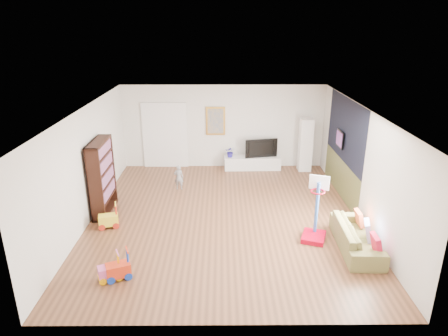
{
  "coord_description": "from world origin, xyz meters",
  "views": [
    {
      "loc": [
        -0.06,
        -8.85,
        4.54
      ],
      "look_at": [
        0.0,
        0.4,
        1.15
      ],
      "focal_mm": 32.0,
      "sensor_mm": 36.0,
      "label": 1
    }
  ],
  "objects_px": {
    "bookshelf": "(102,177)",
    "sofa": "(357,237)",
    "media_console": "(252,163)",
    "basketball_hoop": "(316,210)"
  },
  "relations": [
    {
      "from": "media_console",
      "to": "basketball_hoop",
      "type": "relative_size",
      "value": 1.26
    },
    {
      "from": "sofa",
      "to": "basketball_hoop",
      "type": "height_order",
      "value": "basketball_hoop"
    },
    {
      "from": "sofa",
      "to": "basketball_hoop",
      "type": "xyz_separation_m",
      "value": [
        -0.82,
        0.37,
        0.45
      ]
    },
    {
      "from": "media_console",
      "to": "sofa",
      "type": "relative_size",
      "value": 0.97
    },
    {
      "from": "bookshelf",
      "to": "sofa",
      "type": "bearing_deg",
      "value": -18.04
    },
    {
      "from": "bookshelf",
      "to": "sofa",
      "type": "height_order",
      "value": "bookshelf"
    },
    {
      "from": "media_console",
      "to": "basketball_hoop",
      "type": "bearing_deg",
      "value": -78.39
    },
    {
      "from": "bookshelf",
      "to": "sofa",
      "type": "xyz_separation_m",
      "value": [
        5.82,
        -1.82,
        -0.65
      ]
    },
    {
      "from": "sofa",
      "to": "basketball_hoop",
      "type": "distance_m",
      "value": 1.0
    },
    {
      "from": "media_console",
      "to": "bookshelf",
      "type": "height_order",
      "value": "bookshelf"
    }
  ]
}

